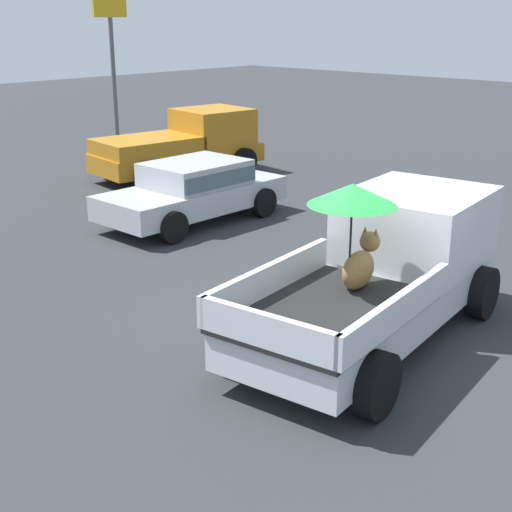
% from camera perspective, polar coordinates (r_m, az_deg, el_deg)
% --- Properties ---
extents(ground_plane, '(80.00, 80.00, 0.00)m').
position_cam_1_polar(ground_plane, '(10.32, 8.92, -6.66)').
color(ground_plane, '#2D3033').
extents(pickup_truck_main, '(5.24, 2.76, 2.34)m').
position_cam_1_polar(pickup_truck_main, '(10.35, 10.37, -0.87)').
color(pickup_truck_main, black).
rests_on(pickup_truck_main, ground).
extents(pickup_truck_far, '(5.00, 2.66, 1.80)m').
position_cam_1_polar(pickup_truck_far, '(20.51, -5.71, 8.79)').
color(pickup_truck_far, black).
rests_on(pickup_truck_far, ground).
extents(parked_sedan_near, '(4.31, 1.99, 1.33)m').
position_cam_1_polar(parked_sedan_near, '(15.86, -4.95, 5.38)').
color(parked_sedan_near, black).
rests_on(parked_sedan_near, ground).
extents(motel_sign, '(1.40, 0.16, 5.15)m').
position_cam_1_polar(motel_sign, '(27.17, -11.44, 16.77)').
color(motel_sign, '#59595B').
rests_on(motel_sign, ground).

